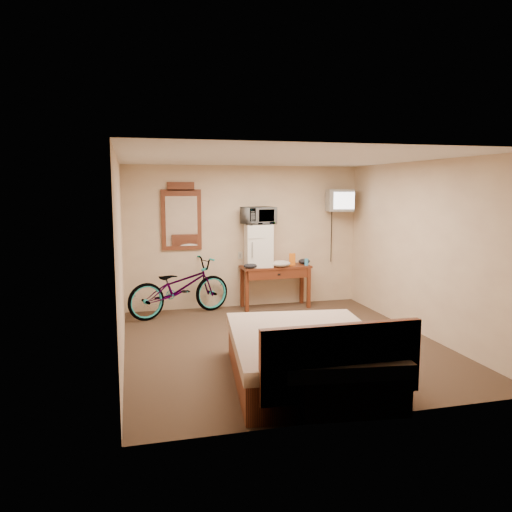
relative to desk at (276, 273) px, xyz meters
name	(u,v)px	position (x,y,z in m)	size (l,w,h in m)	color
room	(283,253)	(-0.50, -2.00, 0.63)	(4.60, 4.64, 2.50)	#443222
desk	(276,273)	(0.00, 0.00, 0.00)	(1.25, 0.53, 0.75)	maroon
mini_fridge	(258,245)	(-0.31, 0.04, 0.50)	(0.48, 0.46, 0.74)	white
microwave	(258,216)	(-0.31, 0.04, 1.02)	(0.54, 0.37, 0.30)	white
snack_bag	(292,259)	(0.30, 0.01, 0.24)	(0.11, 0.06, 0.21)	orange
blue_cup	(306,262)	(0.55, -0.06, 0.19)	(0.07, 0.07, 0.12)	#3D99D0
cloth_cream	(280,264)	(0.04, -0.11, 0.19)	(0.37, 0.29, 0.11)	beige
cloth_dark_a	(250,266)	(-0.50, -0.14, 0.18)	(0.24, 0.18, 0.09)	black
cloth_dark_b	(304,261)	(0.56, 0.10, 0.18)	(0.21, 0.17, 0.10)	black
crt_television	(340,200)	(1.19, 0.02, 1.27)	(0.50, 0.60, 0.39)	black
wall_mirror	(181,217)	(-1.61, 0.27, 1.00)	(0.68, 0.04, 1.16)	brown
bicycle	(180,287)	(-1.70, -0.11, -0.14)	(0.63, 1.81, 0.95)	black
bed	(308,356)	(-0.64, -3.37, -0.32)	(1.84, 2.29, 0.90)	brown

